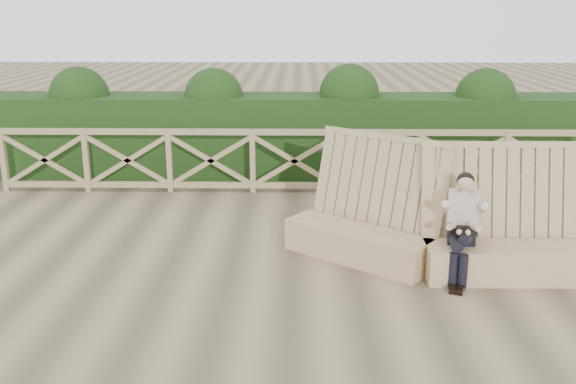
{
  "coord_description": "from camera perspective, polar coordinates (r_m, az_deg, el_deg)",
  "views": [
    {
      "loc": [
        0.08,
        -7.14,
        3.1
      ],
      "look_at": [
        -0.05,
        0.4,
        0.9
      ],
      "focal_mm": 40.0,
      "sensor_mm": 36.0,
      "label": 1
    }
  ],
  "objects": [
    {
      "name": "bench",
      "position": [
        8.03,
        12.56,
        -3.91
      ],
      "size": [
        3.54,
        1.79,
        1.55
      ],
      "rotation": [
        0.0,
        0.0,
        -0.3
      ],
      "color": "#927653",
      "rests_on": "ground"
    },
    {
      "name": "ground",
      "position": [
        7.79,
        0.34,
        -7.2
      ],
      "size": [
        60.0,
        60.0,
        0.0
      ],
      "primitive_type": "plane",
      "color": "brown",
      "rests_on": "ground"
    },
    {
      "name": "hedge",
      "position": [
        12.07,
        0.6,
        5.02
      ],
      "size": [
        12.0,
        1.2,
        1.5
      ],
      "primitive_type": "cube",
      "color": "black",
      "rests_on": "ground"
    },
    {
      "name": "guardrail",
      "position": [
        10.94,
        0.55,
        2.79
      ],
      "size": [
        10.1,
        0.09,
        1.1
      ],
      "color": "#7C6348",
      "rests_on": "ground"
    },
    {
      "name": "woman",
      "position": [
        7.68,
        15.24,
        -2.69
      ],
      "size": [
        0.44,
        0.78,
        1.27
      ],
      "rotation": [
        0.0,
        0.0,
        -0.19
      ],
      "color": "black",
      "rests_on": "ground"
    }
  ]
}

